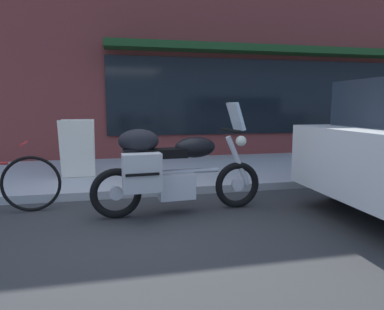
% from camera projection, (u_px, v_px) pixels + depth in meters
% --- Properties ---
extents(ground_plane, '(80.00, 80.00, 0.00)m').
position_uv_depth(ground_plane, '(134.00, 226.00, 3.79)').
color(ground_plane, '#323232').
extents(touring_motorcycle, '(2.17, 0.76, 1.38)m').
position_uv_depth(touring_motorcycle, '(170.00, 167.00, 4.13)').
color(touring_motorcycle, black).
rests_on(touring_motorcycle, ground_plane).
extents(sandwich_board_sign, '(0.55, 0.42, 0.98)m').
position_uv_depth(sandwich_board_sign, '(78.00, 148.00, 5.76)').
color(sandwich_board_sign, silver).
rests_on(sandwich_board_sign, sidewalk_curb).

